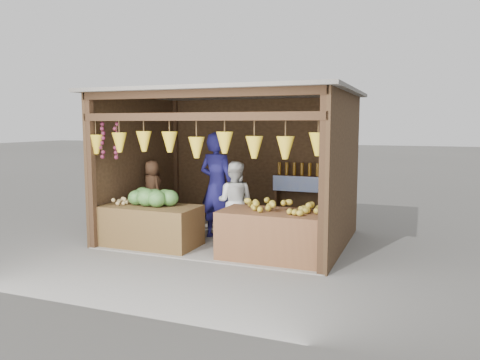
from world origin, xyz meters
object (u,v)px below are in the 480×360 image
(counter_left, at_px, (151,226))
(woman_standing, at_px, (234,202))
(man_standing, at_px, (217,186))
(vendor_seated, at_px, (152,188))
(counter_right, at_px, (275,236))

(counter_left, xyz_separation_m, woman_standing, (1.20, 0.85, 0.37))
(man_standing, bearing_deg, vendor_seated, 6.63)
(vendor_seated, bearing_deg, counter_left, 149.50)
(man_standing, distance_m, woman_standing, 0.44)
(counter_right, xyz_separation_m, vendor_seated, (-2.81, 0.99, 0.48))
(counter_right, relative_size, man_standing, 0.88)
(counter_right, bearing_deg, counter_left, -179.81)
(counter_left, bearing_deg, man_standing, 46.68)
(man_standing, xyz_separation_m, woman_standing, (0.35, -0.05, -0.25))
(counter_left, relative_size, vendor_seated, 1.54)
(man_standing, bearing_deg, counter_left, 57.42)
(counter_left, height_order, vendor_seated, vendor_seated)
(vendor_seated, bearing_deg, woman_standing, -155.71)
(counter_left, bearing_deg, woman_standing, 35.34)
(counter_right, relative_size, vendor_seated, 1.60)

